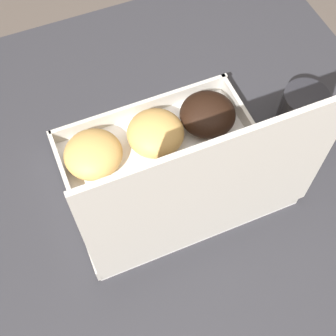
{
  "coord_description": "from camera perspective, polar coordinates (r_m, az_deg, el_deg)",
  "views": [
    {
      "loc": [
        0.17,
        0.41,
        1.51
      ],
      "look_at": [
        0.0,
        0.01,
        0.76
      ],
      "focal_mm": 50.0,
      "sensor_mm": 36.0,
      "label": 1
    }
  ],
  "objects": [
    {
      "name": "ground_plane",
      "position": [
        1.58,
        0.02,
        -13.8
      ],
      "size": [
        8.0,
        8.0,
        0.0
      ],
      "primitive_type": "plane",
      "color": "#564C44"
    },
    {
      "name": "dining_table",
      "position": [
        0.98,
        0.04,
        -3.23
      ],
      "size": [
        0.98,
        0.94,
        0.74
      ],
      "color": "#2D2D33",
      "rests_on": "ground_plane"
    },
    {
      "name": "donut_box",
      "position": [
        0.84,
        0.22,
        0.56
      ],
      "size": [
        0.38,
        0.31,
        0.33
      ],
      "color": "white",
      "rests_on": "dining_table"
    },
    {
      "name": "coffee_mug",
      "position": [
        0.93,
        15.87,
        6.54
      ],
      "size": [
        0.09,
        0.09,
        0.11
      ],
      "color": "#232328",
      "rests_on": "dining_table"
    }
  ]
}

